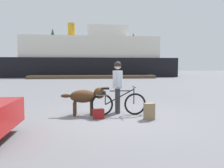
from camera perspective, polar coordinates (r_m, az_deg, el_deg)
The scene contains 12 objects.
ground_plane at distance 6.63m, azimuth -0.00°, elevation -8.67°, with size 160.00×160.00×0.00m, color slate.
bicycle at distance 6.83m, azimuth 1.63°, elevation -5.05°, with size 1.73×0.44×0.90m.
person_cyclist at distance 7.12m, azimuth 1.47°, elevation 0.49°, with size 0.32×0.53×1.69m.
dog at distance 6.90m, azimuth -6.79°, elevation -3.26°, with size 1.37×0.47×0.86m.
backpack at distance 6.41m, azimuth 9.67°, elevation -7.02°, with size 0.28×0.20×0.47m, color #8C7251.
handbag_pannier at distance 6.43m, azimuth -3.55°, elevation -7.79°, with size 0.32×0.18×0.28m, color maroon.
dock_pier at distance 29.17m, azimuth -5.03°, elevation 1.87°, with size 16.47×2.49×0.40m, color brown.
ferry_boat at distance 35.88m, azimuth -5.31°, elevation 6.74°, with size 25.68×8.98×8.45m.
sailboat_moored at distance 36.89m, azimuth -14.25°, elevation 2.74°, with size 7.43×2.08×7.53m.
pine_tree_far_left at distance 54.32m, azimuth -15.15°, elevation 9.86°, with size 3.95×3.95×10.54m.
pine_tree_center at distance 55.07m, azimuth -3.35°, elevation 9.83°, with size 3.52×3.52×10.63m.
pine_tree_far_right at distance 53.91m, azimuth 5.55°, elevation 9.56°, with size 4.18×4.18×9.58m.
Camera 1 is at (-0.68, -6.42, 1.50)m, focal length 35.09 mm.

